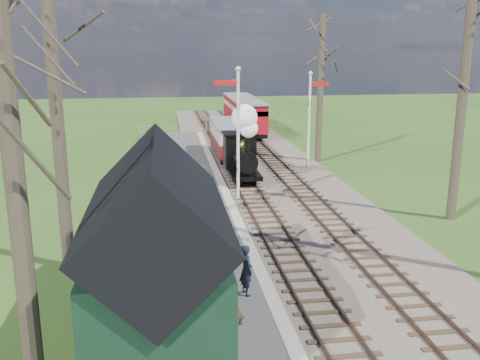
% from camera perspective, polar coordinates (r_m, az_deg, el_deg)
% --- Properties ---
extents(distant_hills, '(114.40, 48.00, 22.02)m').
position_cam_1_polar(distant_hills, '(76.23, -3.66, -3.78)').
color(distant_hills, '#385B23').
rests_on(distant_hills, ground).
extents(ballast_bed, '(8.00, 60.00, 0.10)m').
position_cam_1_polar(ballast_bed, '(31.28, 1.91, 1.07)').
color(ballast_bed, brown).
rests_on(ballast_bed, ground).
extents(track_near, '(1.60, 60.00, 0.15)m').
position_cam_1_polar(track_near, '(31.07, -0.45, 1.08)').
color(track_near, brown).
rests_on(track_near, ground).
extents(track_far, '(1.60, 60.00, 0.15)m').
position_cam_1_polar(track_far, '(31.52, 4.24, 1.23)').
color(track_far, brown).
rests_on(track_far, ground).
extents(platform, '(5.00, 44.00, 0.20)m').
position_cam_1_polar(platform, '(23.09, -6.41, -3.61)').
color(platform, '#474442').
rests_on(platform, ground).
extents(coping_strip, '(0.40, 44.00, 0.21)m').
position_cam_1_polar(coping_strip, '(23.26, -0.74, -3.38)').
color(coping_strip, '#B2AD9E').
rests_on(coping_strip, ground).
extents(station_shed, '(3.25, 6.30, 4.78)m').
position_cam_1_polar(station_shed, '(12.93, -8.74, -7.90)').
color(station_shed, black).
rests_on(station_shed, platform).
extents(semaphore_near, '(1.22, 0.24, 6.22)m').
position_cam_1_polar(semaphore_near, '(24.48, -0.36, 5.95)').
color(semaphore_near, silver).
rests_on(semaphore_near, ground).
extents(semaphore_far, '(1.22, 0.24, 5.72)m').
position_cam_1_polar(semaphore_far, '(31.39, 7.54, 7.12)').
color(semaphore_far, silver).
rests_on(semaphore_far, ground).
extents(bare_trees, '(15.51, 22.39, 12.00)m').
position_cam_1_polar(bare_trees, '(18.98, 8.46, 8.28)').
color(bare_trees, '#382D23').
rests_on(bare_trees, ground).
extents(fence_line, '(12.60, 0.08, 1.00)m').
position_cam_1_polar(fence_line, '(44.70, -2.49, 5.63)').
color(fence_line, slate).
rests_on(fence_line, ground).
extents(locomotive, '(1.65, 3.85, 4.13)m').
position_cam_1_polar(locomotive, '(28.11, 0.25, 3.49)').
color(locomotive, black).
rests_on(locomotive, ground).
extents(coach, '(1.93, 6.60, 2.03)m').
position_cam_1_polar(coach, '(34.12, -1.22, 4.49)').
color(coach, black).
rests_on(coach, ground).
extents(red_carriage_a, '(2.24, 5.54, 2.35)m').
position_cam_1_polar(red_carriage_a, '(42.43, 0.94, 6.64)').
color(red_carriage_a, black).
rests_on(red_carriage_a, ground).
extents(red_carriage_b, '(2.24, 5.54, 2.35)m').
position_cam_1_polar(red_carriage_b, '(47.83, -0.10, 7.48)').
color(red_carriage_b, black).
rests_on(red_carriage_b, ground).
extents(sign_board, '(0.14, 0.71, 1.03)m').
position_cam_1_polar(sign_board, '(16.07, -2.82, -9.24)').
color(sign_board, '#0D3F31').
rests_on(sign_board, platform).
extents(bench, '(0.62, 1.45, 0.80)m').
position_cam_1_polar(bench, '(14.34, -1.64, -12.85)').
color(bench, '#422F17').
rests_on(bench, platform).
extents(person, '(0.49, 0.62, 1.48)m').
position_cam_1_polar(person, '(15.29, 0.65, -9.57)').
color(person, black).
rests_on(person, platform).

